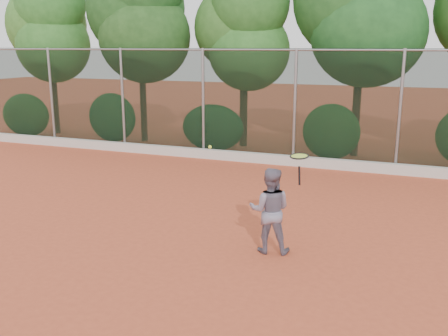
% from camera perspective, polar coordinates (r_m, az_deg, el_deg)
% --- Properties ---
extents(ground, '(80.00, 80.00, 0.00)m').
position_cam_1_polar(ground, '(9.20, -2.24, -8.98)').
color(ground, '#BF4C2D').
rests_on(ground, ground).
extents(concrete_curb, '(24.00, 0.20, 0.30)m').
position_cam_1_polar(concrete_curb, '(15.38, 7.74, 0.84)').
color(concrete_curb, beige).
rests_on(concrete_curb, ground).
extents(tennis_player, '(0.84, 0.71, 1.53)m').
position_cam_1_polar(tennis_player, '(8.78, 5.26, -4.85)').
color(tennis_player, slate).
rests_on(tennis_player, ground).
extents(chainlink_fence, '(24.09, 0.09, 3.50)m').
position_cam_1_polar(chainlink_fence, '(15.27, 8.10, 7.24)').
color(chainlink_fence, black).
rests_on(chainlink_fence, ground).
extents(foliage_backdrop, '(23.70, 3.63, 7.55)m').
position_cam_1_polar(foliage_backdrop, '(17.25, 8.09, 16.44)').
color(foliage_backdrop, '#422A19').
rests_on(foliage_backdrop, ground).
extents(tennis_racket, '(0.40, 0.40, 0.55)m').
position_cam_1_polar(tennis_racket, '(8.37, 8.60, 1.09)').
color(tennis_racket, black).
rests_on(tennis_racket, ground).
extents(tennis_ball_in_flight, '(0.07, 0.07, 0.07)m').
position_cam_1_polar(tennis_ball_in_flight, '(9.20, -1.61, 2.42)').
color(tennis_ball_in_flight, '#D7F637').
rests_on(tennis_ball_in_flight, ground).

